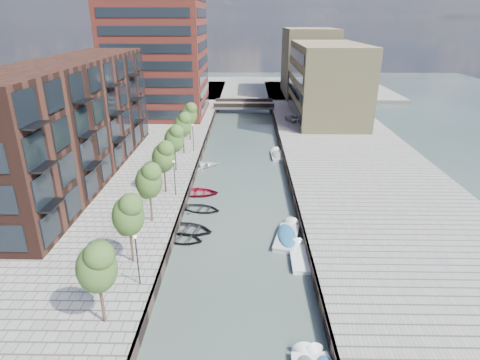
{
  "coord_description": "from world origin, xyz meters",
  "views": [
    {
      "loc": [
        0.71,
        -16.65,
        19.43
      ],
      "look_at": [
        0.0,
        22.54,
        3.5
      ],
      "focal_mm": 30.0,
      "sensor_mm": 36.0,
      "label": 1
    }
  ],
  "objects_px": {
    "car": "(292,118)",
    "tree_1": "(128,214)",
    "tree_0": "(96,265)",
    "sloop_1": "(189,232)",
    "tree_3": "(163,156)",
    "tree_2": "(149,180)",
    "motorboat_3": "(287,235)",
    "bridge": "(244,105)",
    "tree_5": "(182,124)",
    "motorboat_4": "(277,155)",
    "motorboat_2": "(299,256)",
    "tree_6": "(189,113)",
    "tree_4": "(174,138)",
    "sloop_3": "(203,167)",
    "sloop_0": "(181,240)",
    "sloop_2": "(198,195)",
    "sloop_4": "(202,211)"
  },
  "relations": [
    {
      "from": "sloop_3",
      "to": "motorboat_2",
      "type": "relative_size",
      "value": 1.04
    },
    {
      "from": "tree_2",
      "to": "motorboat_3",
      "type": "relative_size",
      "value": 1.04
    },
    {
      "from": "bridge",
      "to": "tree_0",
      "type": "distance_m",
      "value": 68.64
    },
    {
      "from": "sloop_0",
      "to": "sloop_2",
      "type": "distance_m",
      "value": 10.53
    },
    {
      "from": "sloop_1",
      "to": "car",
      "type": "distance_m",
      "value": 43.33
    },
    {
      "from": "car",
      "to": "tree_2",
      "type": "bearing_deg",
      "value": -138.59
    },
    {
      "from": "tree_1",
      "to": "sloop_1",
      "type": "height_order",
      "value": "tree_1"
    },
    {
      "from": "tree_0",
      "to": "tree_5",
      "type": "bearing_deg",
      "value": 90.0
    },
    {
      "from": "sloop_3",
      "to": "motorboat_4",
      "type": "distance_m",
      "value": 11.72
    },
    {
      "from": "tree_0",
      "to": "sloop_1",
      "type": "bearing_deg",
      "value": 75.35
    },
    {
      "from": "tree_4",
      "to": "motorboat_4",
      "type": "height_order",
      "value": "tree_4"
    },
    {
      "from": "sloop_1",
      "to": "motorboat_4",
      "type": "xyz_separation_m",
      "value": [
        10.14,
        23.17,
        0.19
      ]
    },
    {
      "from": "tree_6",
      "to": "motorboat_4",
      "type": "bearing_deg",
      "value": -20.86
    },
    {
      "from": "car",
      "to": "tree_4",
      "type": "bearing_deg",
      "value": -148.74
    },
    {
      "from": "car",
      "to": "tree_1",
      "type": "bearing_deg",
      "value": -135.41
    },
    {
      "from": "sloop_2",
      "to": "motorboat_4",
      "type": "distance_m",
      "value": 17.59
    },
    {
      "from": "motorboat_4",
      "to": "tree_3",
      "type": "bearing_deg",
      "value": -130.95
    },
    {
      "from": "tree_4",
      "to": "sloop_1",
      "type": "bearing_deg",
      "value": -76.11
    },
    {
      "from": "motorboat_2",
      "to": "bridge",
      "type": "bearing_deg",
      "value": 95.21
    },
    {
      "from": "tree_5",
      "to": "sloop_2",
      "type": "relative_size",
      "value": 1.23
    },
    {
      "from": "sloop_4",
      "to": "motorboat_2",
      "type": "distance_m",
      "value": 12.98
    },
    {
      "from": "bridge",
      "to": "motorboat_3",
      "type": "xyz_separation_m",
      "value": [
        4.62,
        -55.29,
        -1.17
      ]
    },
    {
      "from": "tree_1",
      "to": "sloop_0",
      "type": "height_order",
      "value": "tree_1"
    },
    {
      "from": "sloop_1",
      "to": "sloop_2",
      "type": "distance_m",
      "value": 8.86
    },
    {
      "from": "tree_1",
      "to": "sloop_0",
      "type": "distance_m",
      "value": 7.89
    },
    {
      "from": "bridge",
      "to": "tree_1",
      "type": "distance_m",
      "value": 61.71
    },
    {
      "from": "tree_0",
      "to": "tree_3",
      "type": "bearing_deg",
      "value": 90.0
    },
    {
      "from": "tree_0",
      "to": "motorboat_2",
      "type": "xyz_separation_m",
      "value": [
        13.84,
        9.38,
        -5.22
      ]
    },
    {
      "from": "tree_4",
      "to": "motorboat_3",
      "type": "xyz_separation_m",
      "value": [
        13.12,
        -15.29,
        -5.09
      ]
    },
    {
      "from": "tree_0",
      "to": "tree_3",
      "type": "relative_size",
      "value": 1.0
    },
    {
      "from": "tree_0",
      "to": "motorboat_2",
      "type": "height_order",
      "value": "tree_0"
    },
    {
      "from": "car",
      "to": "bridge",
      "type": "bearing_deg",
      "value": 99.62
    },
    {
      "from": "motorboat_4",
      "to": "car",
      "type": "relative_size",
      "value": 1.29
    },
    {
      "from": "bridge",
      "to": "motorboat_4",
      "type": "bearing_deg",
      "value": -80.55
    },
    {
      "from": "sloop_1",
      "to": "motorboat_2",
      "type": "distance_m",
      "value": 11.12
    },
    {
      "from": "tree_1",
      "to": "sloop_4",
      "type": "xyz_separation_m",
      "value": [
        4.37,
        11.26,
        -5.31
      ]
    },
    {
      "from": "car",
      "to": "tree_3",
      "type": "bearing_deg",
      "value": -142.84
    },
    {
      "from": "tree_2",
      "to": "sloop_4",
      "type": "distance_m",
      "value": 8.09
    },
    {
      "from": "sloop_3",
      "to": "tree_6",
      "type": "bearing_deg",
      "value": -5.11
    },
    {
      "from": "tree_5",
      "to": "sloop_0",
      "type": "relative_size",
      "value": 1.37
    },
    {
      "from": "tree_6",
      "to": "sloop_0",
      "type": "xyz_separation_m",
      "value": [
        3.1,
        -30.05,
        -5.31
      ]
    },
    {
      "from": "tree_0",
      "to": "motorboat_4",
      "type": "relative_size",
      "value": 1.29
    },
    {
      "from": "bridge",
      "to": "tree_0",
      "type": "bearing_deg",
      "value": -97.13
    },
    {
      "from": "sloop_0",
      "to": "sloop_3",
      "type": "height_order",
      "value": "sloop_3"
    },
    {
      "from": "sloop_0",
      "to": "motorboat_3",
      "type": "relative_size",
      "value": 0.76
    },
    {
      "from": "tree_0",
      "to": "sloop_1",
      "type": "xyz_separation_m",
      "value": [
        3.56,
        13.61,
        -5.31
      ]
    },
    {
      "from": "tree_5",
      "to": "tree_4",
      "type": "bearing_deg",
      "value": -90.0
    },
    {
      "from": "sloop_1",
      "to": "tree_1",
      "type": "bearing_deg",
      "value": 166.15
    },
    {
      "from": "sloop_1",
      "to": "motorboat_3",
      "type": "height_order",
      "value": "motorboat_3"
    },
    {
      "from": "tree_6",
      "to": "motorboat_3",
      "type": "relative_size",
      "value": 1.04
    }
  ]
}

